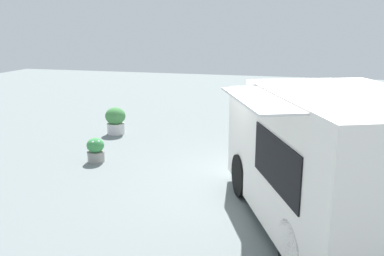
% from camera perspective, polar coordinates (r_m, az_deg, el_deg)
% --- Properties ---
extents(ground_plane, '(40.00, 40.00, 0.00)m').
position_cam_1_polar(ground_plane, '(9.02, 8.98, -8.61)').
color(ground_plane, slate).
extents(food_truck, '(3.94, 5.46, 2.46)m').
position_cam_1_polar(food_truck, '(7.31, 17.71, -4.61)').
color(food_truck, white).
rests_on(food_truck, ground_plane).
extents(person_customer, '(0.62, 0.80, 0.84)m').
position_cam_1_polar(person_customer, '(11.49, 14.82, -2.23)').
color(person_customer, navy).
rests_on(person_customer, ground_plane).
extents(planter_flowering_near, '(0.64, 0.64, 0.85)m').
position_cam_1_polar(planter_flowering_near, '(13.61, -10.29, 1.07)').
color(planter_flowering_near, silver).
rests_on(planter_flowering_near, ground_plane).
extents(planter_flowering_far, '(0.45, 0.45, 0.62)m').
position_cam_1_polar(planter_flowering_far, '(11.00, -12.89, -2.89)').
color(planter_flowering_far, gray).
rests_on(planter_flowering_far, ground_plane).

